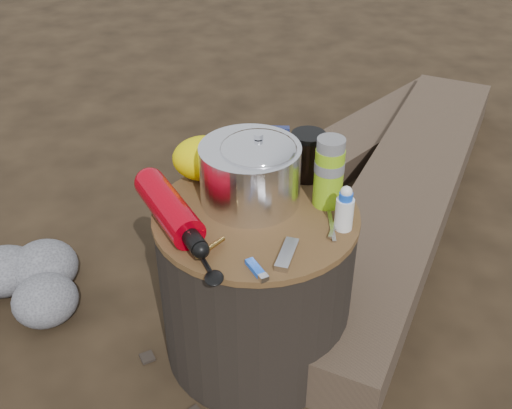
{
  "coord_description": "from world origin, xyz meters",
  "views": [
    {
      "loc": [
        -0.03,
        -1.18,
        1.29
      ],
      "look_at": [
        0.0,
        0.0,
        0.48
      ],
      "focal_mm": 42.29,
      "sensor_mm": 36.0,
      "label": 1
    }
  ],
  "objects_px": {
    "stump": "(256,284)",
    "camping_pot": "(258,171)",
    "log_main": "(405,195)",
    "travel_mug": "(308,156)",
    "fuel_bottle": "(169,208)",
    "thermos": "(329,173)"
  },
  "relations": [
    {
      "from": "thermos",
      "to": "log_main",
      "type": "bearing_deg",
      "value": 57.04
    },
    {
      "from": "fuel_bottle",
      "to": "travel_mug",
      "type": "bearing_deg",
      "value": 1.86
    },
    {
      "from": "thermos",
      "to": "travel_mug",
      "type": "xyz_separation_m",
      "value": [
        -0.04,
        0.12,
        -0.03
      ]
    },
    {
      "from": "stump",
      "to": "camping_pot",
      "type": "relative_size",
      "value": 2.8
    },
    {
      "from": "log_main",
      "to": "fuel_bottle",
      "type": "distance_m",
      "value": 1.09
    },
    {
      "from": "fuel_bottle",
      "to": "thermos",
      "type": "height_order",
      "value": "thermos"
    },
    {
      "from": "log_main",
      "to": "camping_pot",
      "type": "distance_m",
      "value": 0.93
    },
    {
      "from": "stump",
      "to": "log_main",
      "type": "relative_size",
      "value": 0.26
    },
    {
      "from": "log_main",
      "to": "camping_pot",
      "type": "height_order",
      "value": "camping_pot"
    },
    {
      "from": "camping_pot",
      "to": "stump",
      "type": "bearing_deg",
      "value": -98.08
    },
    {
      "from": "thermos",
      "to": "travel_mug",
      "type": "relative_size",
      "value": 1.4
    },
    {
      "from": "stump",
      "to": "camping_pot",
      "type": "height_order",
      "value": "camping_pot"
    },
    {
      "from": "fuel_bottle",
      "to": "travel_mug",
      "type": "height_order",
      "value": "travel_mug"
    },
    {
      "from": "camping_pot",
      "to": "thermos",
      "type": "distance_m",
      "value": 0.17
    },
    {
      "from": "travel_mug",
      "to": "thermos",
      "type": "bearing_deg",
      "value": -73.1
    },
    {
      "from": "stump",
      "to": "fuel_bottle",
      "type": "xyz_separation_m",
      "value": [
        -0.2,
        -0.03,
        0.27
      ]
    },
    {
      "from": "log_main",
      "to": "camping_pot",
      "type": "relative_size",
      "value": 10.78
    },
    {
      "from": "travel_mug",
      "to": "fuel_bottle",
      "type": "bearing_deg",
      "value": -150.67
    },
    {
      "from": "log_main",
      "to": "fuel_bottle",
      "type": "height_order",
      "value": "fuel_bottle"
    },
    {
      "from": "camping_pot",
      "to": "travel_mug",
      "type": "height_order",
      "value": "camping_pot"
    },
    {
      "from": "log_main",
      "to": "travel_mug",
      "type": "distance_m",
      "value": 0.77
    },
    {
      "from": "travel_mug",
      "to": "stump",
      "type": "bearing_deg",
      "value": -130.49
    }
  ]
}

